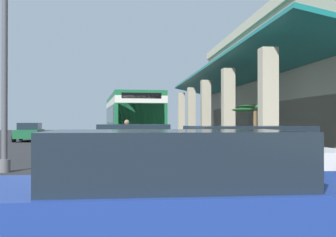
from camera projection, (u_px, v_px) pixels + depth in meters
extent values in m
plane|color=#262628|center=(276.00, 150.00, 23.99)|extent=(120.00, 120.00, 0.00)
cube|color=#9E998E|center=(189.00, 147.00, 25.67)|extent=(34.04, 0.50, 0.12)
cube|color=#B2A88E|center=(181.00, 116.00, 37.07)|extent=(0.55, 0.55, 4.04)
cube|color=#B2A88E|center=(191.00, 115.00, 31.43)|extent=(0.55, 0.55, 4.04)
cube|color=#B2A88E|center=(206.00, 114.00, 25.78)|extent=(0.55, 0.55, 4.04)
cube|color=#B2A88E|center=(228.00, 112.00, 20.14)|extent=(0.55, 0.55, 4.04)
cube|color=#B2A88E|center=(268.00, 108.00, 14.49)|extent=(0.55, 0.55, 4.04)
cube|color=#146B66|center=(227.00, 75.00, 25.93)|extent=(28.36, 3.16, 0.82)
cube|color=#19232D|center=(254.00, 124.00, 26.07)|extent=(23.83, 0.08, 2.40)
cube|color=#196638|center=(131.00, 119.00, 26.19)|extent=(11.17, 3.42, 2.75)
cube|color=silver|center=(131.00, 104.00, 26.20)|extent=(11.19, 3.44, 0.36)
cube|color=#19232D|center=(131.00, 115.00, 26.49)|extent=(9.42, 3.31, 0.90)
cube|color=#19232D|center=(142.00, 116.00, 20.81)|extent=(0.24, 2.24, 1.20)
cube|color=black|center=(142.00, 96.00, 20.81)|extent=(0.21, 1.94, 0.28)
cube|color=black|center=(142.00, 145.00, 20.67)|extent=(0.39, 2.46, 0.24)
cube|color=silver|center=(160.00, 138.00, 20.91)|extent=(0.08, 0.24, 0.16)
cube|color=silver|center=(123.00, 139.00, 20.59)|extent=(0.08, 0.24, 0.16)
cube|color=silver|center=(129.00, 96.00, 27.68)|extent=(2.53, 1.97, 0.24)
cylinder|color=black|center=(161.00, 142.00, 22.83)|extent=(1.00, 0.30, 1.00)
cylinder|color=black|center=(113.00, 142.00, 22.38)|extent=(1.00, 0.30, 1.00)
cylinder|color=black|center=(146.00, 137.00, 29.44)|extent=(1.00, 0.30, 1.00)
cylinder|color=black|center=(108.00, 137.00, 28.99)|extent=(1.00, 0.30, 1.00)
cube|color=silver|center=(257.00, 166.00, 9.30)|extent=(2.36, 4.60, 0.66)
cube|color=#19232D|center=(248.00, 138.00, 9.26)|extent=(1.89, 2.65, 0.54)
cylinder|color=black|center=(298.00, 173.00, 10.52)|extent=(0.64, 0.22, 0.64)
cylinder|color=black|center=(179.00, 176.00, 9.83)|extent=(0.64, 0.22, 0.64)
cylinder|color=black|center=(203.00, 188.00, 8.08)|extent=(0.64, 0.22, 0.64)
cube|color=navy|center=(191.00, 216.00, 4.40)|extent=(1.85, 4.42, 0.66)
cube|color=#19232D|center=(172.00, 157.00, 4.38)|extent=(1.61, 2.48, 0.54)
cylinder|color=black|center=(297.00, 220.00, 5.45)|extent=(0.64, 0.22, 0.64)
cylinder|color=black|center=(55.00, 226.00, 5.13)|extent=(0.64, 0.22, 0.64)
cube|color=#195933|center=(29.00, 134.00, 34.32)|extent=(4.50, 2.06, 0.66)
cube|color=#19232D|center=(30.00, 126.00, 34.52)|extent=(2.55, 1.73, 0.54)
cylinder|color=black|center=(38.00, 138.00, 32.98)|extent=(0.64, 0.22, 0.64)
cylinder|color=black|center=(14.00, 138.00, 32.70)|extent=(0.64, 0.22, 0.64)
cylinder|color=black|center=(43.00, 137.00, 35.94)|extent=(0.64, 0.22, 0.64)
cylinder|color=black|center=(21.00, 137.00, 35.65)|extent=(0.64, 0.22, 0.64)
cube|color=#B2B5BA|center=(140.00, 149.00, 15.10)|extent=(1.93, 4.45, 0.66)
cube|color=#19232D|center=(134.00, 132.00, 15.09)|extent=(1.66, 2.51, 0.54)
cylinder|color=black|center=(180.00, 155.00, 16.10)|extent=(0.64, 0.22, 0.64)
cylinder|color=black|center=(185.00, 159.00, 14.30)|extent=(0.64, 0.22, 0.64)
cylinder|color=black|center=(99.00, 155.00, 15.90)|extent=(0.64, 0.22, 0.64)
cylinder|color=black|center=(94.00, 160.00, 14.10)|extent=(0.64, 0.22, 0.64)
cylinder|color=#726651|center=(127.00, 149.00, 18.51)|extent=(0.16, 0.16, 0.81)
cylinder|color=#726651|center=(127.00, 149.00, 18.16)|extent=(0.16, 0.16, 0.81)
cube|color=#26664C|center=(127.00, 132.00, 18.34)|extent=(0.41, 0.52, 0.61)
sphere|color=#8C664C|center=(127.00, 122.00, 18.34)|extent=(0.22, 0.22, 0.22)
cylinder|color=#26664C|center=(121.00, 131.00, 18.49)|extent=(0.09, 0.09, 0.55)
cylinder|color=#26664C|center=(132.00, 131.00, 18.19)|extent=(0.09, 0.09, 0.55)
cube|color=gray|center=(255.00, 154.00, 17.75)|extent=(0.70, 0.70, 0.48)
cylinder|color=#332319|center=(255.00, 148.00, 17.75)|extent=(0.60, 0.60, 0.02)
cylinder|color=brown|center=(255.00, 129.00, 17.76)|extent=(0.16, 0.16, 1.52)
ellipsoid|color=#1E6028|center=(261.00, 107.00, 17.36)|extent=(0.88, 0.42, 0.15)
ellipsoid|color=#1E6028|center=(264.00, 106.00, 17.75)|extent=(0.32, 0.74, 0.15)
ellipsoid|color=#1E6028|center=(262.00, 107.00, 18.09)|extent=(0.75, 0.88, 0.18)
ellipsoid|color=#1E6028|center=(243.00, 110.00, 18.08)|extent=(0.88, 0.94, 0.18)
ellipsoid|color=#1E6028|center=(247.00, 106.00, 17.54)|extent=(0.56, 0.87, 0.14)
cylinder|color=#59595B|center=(4.00, 166.00, 13.28)|extent=(0.36, 0.36, 0.40)
cylinder|color=#4C4C51|center=(5.00, 67.00, 13.30)|extent=(0.18, 0.18, 6.52)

